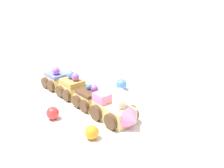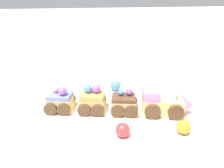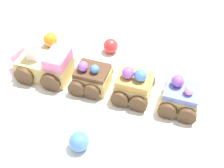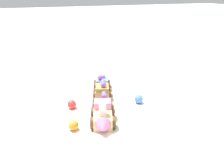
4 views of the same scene
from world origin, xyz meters
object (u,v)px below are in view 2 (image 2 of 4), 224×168
at_px(cake_car_caramel, 92,101).
at_px(cake_car_blueberry, 60,101).
at_px(cake_car_chocolate, 125,104).
at_px(gumball_red, 123,130).
at_px(cake_train_locomotive, 166,103).
at_px(gumball_blue, 115,85).
at_px(gumball_orange, 183,127).

distance_m(cake_car_caramel, cake_car_blueberry, 0.08).
relative_size(cake_car_chocolate, cake_car_caramel, 1.00).
bearing_deg(gumball_red, cake_train_locomotive, 28.30).
height_order(cake_car_blueberry, gumball_blue, cake_car_blueberry).
distance_m(gumball_blue, gumball_orange, 0.26).
relative_size(cake_car_chocolate, gumball_blue, 2.66).
xyz_separation_m(gumball_orange, gumball_red, (-0.13, 0.02, 0.00)).
height_order(cake_train_locomotive, gumball_blue, cake_train_locomotive).
xyz_separation_m(cake_train_locomotive, gumball_blue, (-0.09, 0.16, -0.01)).
height_order(cake_train_locomotive, cake_car_chocolate, cake_train_locomotive).
bearing_deg(gumball_blue, cake_car_blueberry, -152.68).
bearing_deg(cake_car_chocolate, cake_car_caramel, -179.99).
bearing_deg(cake_car_blueberry, cake_car_chocolate, 0.20).
xyz_separation_m(cake_car_chocolate, cake_car_caramel, (-0.08, 0.02, 0.00)).
distance_m(cake_train_locomotive, cake_car_chocolate, 0.10).
bearing_deg(gumball_orange, gumball_blue, 108.04).
bearing_deg(cake_car_chocolate, cake_car_blueberry, -179.80).
bearing_deg(gumball_red, cake_car_caramel, 108.93).
bearing_deg(cake_train_locomotive, cake_car_blueberry, -179.95).
xyz_separation_m(cake_car_blueberry, gumball_blue, (0.16, 0.08, -0.01)).
relative_size(cake_car_caramel, gumball_red, 2.77).
distance_m(cake_train_locomotive, gumball_blue, 0.18).
bearing_deg(cake_car_blueberry, gumball_blue, 44.66).
height_order(cake_car_chocolate, gumball_red, cake_car_chocolate).
relative_size(gumball_orange, gumball_red, 0.99).
bearing_deg(gumball_orange, cake_car_chocolate, 127.68).
relative_size(cake_car_chocolate, gumball_red, 2.77).
bearing_deg(cake_train_locomotive, gumball_red, -134.36).
distance_m(cake_car_chocolate, gumball_orange, 0.15).
height_order(cake_car_caramel, gumball_red, cake_car_caramel).
bearing_deg(cake_car_caramel, gumball_red, -53.73).
bearing_deg(gumball_orange, cake_train_locomotive, 87.77).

